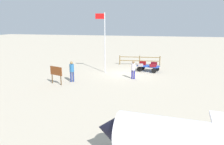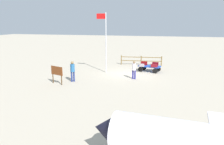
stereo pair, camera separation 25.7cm
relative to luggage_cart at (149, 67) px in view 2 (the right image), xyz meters
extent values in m
plane|color=#BCAF98|center=(2.01, 1.52, -0.45)|extent=(120.00, 120.00, 0.00)
cube|color=#2148B8|center=(-0.02, 0.01, 0.11)|extent=(2.36, 1.47, 0.10)
cube|color=#2148B8|center=(0.99, -0.25, 0.11)|extent=(0.30, 0.90, 0.10)
cylinder|color=black|center=(0.84, 0.30, -0.19)|extent=(0.52, 0.24, 0.51)
cylinder|color=black|center=(0.60, -0.67, -0.19)|extent=(0.52, 0.24, 0.51)
cylinder|color=black|center=(-0.64, 0.68, -0.19)|extent=(0.52, 0.24, 0.51)
cylinder|color=black|center=(-0.89, -0.28, -0.19)|extent=(0.52, 0.24, 0.51)
cube|color=maroon|center=(-0.51, 0.53, 0.30)|extent=(0.69, 0.45, 0.27)
cube|color=maroon|center=(-0.58, -0.43, 0.32)|extent=(0.63, 0.39, 0.31)
cube|color=maroon|center=(0.57, -0.30, 0.34)|extent=(0.64, 0.29, 0.36)
cube|color=gray|center=(0.72, 0.56, 0.29)|extent=(0.58, 0.48, 0.25)
cylinder|color=navy|center=(0.97, 3.34, -0.05)|extent=(0.14, 0.14, 0.80)
cylinder|color=navy|center=(1.16, 3.30, -0.05)|extent=(0.14, 0.14, 0.80)
cylinder|color=silver|center=(1.07, 3.32, 0.65)|extent=(0.41, 0.41, 0.60)
sphere|color=olive|center=(1.07, 3.32, 1.06)|extent=(0.21, 0.21, 0.21)
cylinder|color=navy|center=(5.88, 5.40, -0.02)|extent=(0.14, 0.14, 0.86)
cylinder|color=navy|center=(6.03, 5.53, -0.02)|extent=(0.14, 0.14, 0.86)
cylinder|color=#29649D|center=(5.96, 5.47, 0.74)|extent=(0.53, 0.53, 0.65)
sphere|color=olive|center=(5.96, 5.47, 1.18)|extent=(0.24, 0.24, 0.24)
cone|color=black|center=(0.32, 14.93, 0.70)|extent=(1.01, 1.35, 1.27)
cylinder|color=silver|center=(4.16, 1.45, 2.47)|extent=(0.10, 0.10, 5.84)
cube|color=red|center=(4.65, 1.45, 5.04)|extent=(0.88, 0.05, 0.50)
cylinder|color=#4C3319|center=(6.41, 6.63, -0.07)|extent=(0.08, 0.08, 0.76)
cylinder|color=#4C3319|center=(7.36, 6.28, -0.07)|extent=(0.08, 0.08, 0.76)
cube|color=brown|center=(6.88, 6.46, 0.66)|extent=(1.21, 0.50, 0.70)
cylinder|color=brown|center=(-1.11, -3.54, 0.10)|extent=(0.12, 0.12, 1.09)
cylinder|color=brown|center=(1.22, -3.29, 0.10)|extent=(0.12, 0.12, 1.09)
cylinder|color=brown|center=(3.54, -3.04, 0.10)|extent=(0.12, 0.12, 1.09)
cube|color=brown|center=(1.22, -3.29, 0.48)|extent=(4.66, 0.58, 0.08)
cube|color=brown|center=(1.22, -3.29, 0.04)|extent=(4.66, 0.58, 0.08)
camera|label=1|loc=(-1.41, 21.94, 4.48)|focal=34.74mm
camera|label=2|loc=(-1.66, 21.88, 4.48)|focal=34.74mm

